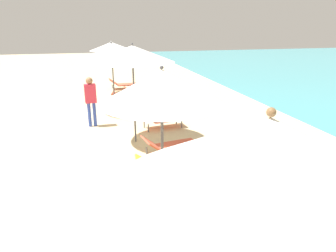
{
  "coord_description": "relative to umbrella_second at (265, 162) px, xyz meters",
  "views": [
    {
      "loc": [
        -0.82,
        1.95,
        3.23
      ],
      "look_at": [
        0.81,
        8.45,
        0.94
      ],
      "focal_mm": 31.72,
      "sensor_mm": 36.0,
      "label": 1
    }
  ],
  "objects": [
    {
      "name": "umbrella_farthest",
      "position": [
        -0.1,
        13.07,
        -0.14
      ],
      "size": [
        2.04,
        2.04,
        2.53
      ],
      "color": "silver",
      "rests_on": "ground"
    },
    {
      "name": "lounger_third_shoreside",
      "position": [
        0.45,
        4.15,
        -2.14
      ],
      "size": [
        1.55,
        0.74,
        0.52
      ],
      "rotation": [
        0.0,
        0.0,
        -0.06
      ],
      "color": "yellow",
      "rests_on": "ground"
    },
    {
      "name": "lounger_fifth_inland",
      "position": [
        0.67,
        9.04,
        -2.14
      ],
      "size": [
        1.56,
        0.8,
        0.62
      ],
      "rotation": [
        0.0,
        0.0,
        0.15
      ],
      "color": "#D8593F",
      "rests_on": "ground"
    },
    {
      "name": "lounger_fourth_inland",
      "position": [
        0.77,
        5.33,
        -2.12
      ],
      "size": [
        1.57,
        0.91,
        0.57
      ],
      "rotation": [
        0.0,
        0.0,
        0.17
      ],
      "color": "#D8593F",
      "rests_on": "ground"
    },
    {
      "name": "umbrella_fourth",
      "position": [
        0.03,
        6.54,
        0.09
      ],
      "size": [
        2.27,
        2.27,
        2.78
      ],
      "color": "#4C4C51",
      "rests_on": "ground"
    },
    {
      "name": "lounger_farthest_inland",
      "position": [
        1.02,
        11.93,
        -2.12
      ],
      "size": [
        1.56,
        0.86,
        0.58
      ],
      "rotation": [
        0.0,
        0.0,
        0.21
      ],
      "color": "#D8593F",
      "rests_on": "ground"
    },
    {
      "name": "umbrella_second",
      "position": [
        0.0,
        0.0,
        0.0
      ],
      "size": [
        2.22,
        2.22,
        2.76
      ],
      "color": "olive",
      "rests_on": "ground"
    },
    {
      "name": "umbrella_third",
      "position": [
        0.02,
        3.01,
        -0.1
      ],
      "size": [
        1.99,
        1.99,
        2.63
      ],
      "color": "#4C4C51",
      "rests_on": "ground"
    },
    {
      "name": "person_walking_mid",
      "position": [
        -1.17,
        8.28,
        -1.41
      ],
      "size": [
        0.38,
        0.26,
        1.65
      ],
      "rotation": [
        0.0,
        0.0,
        1.67
      ],
      "color": "#334CB2",
      "rests_on": "ground"
    },
    {
      "name": "lounger_fourth_shoreside",
      "position": [
        1.02,
        7.52,
        -2.08
      ],
      "size": [
        1.46,
        0.72,
        0.58
      ],
      "rotation": [
        0.0,
        0.0,
        0.11
      ],
      "color": "#D8593F",
      "rests_on": "ground"
    },
    {
      "name": "lounger_fifth_shoreside",
      "position": [
        0.37,
        10.98,
        -2.15
      ],
      "size": [
        1.56,
        0.89,
        0.5
      ],
      "rotation": [
        0.0,
        0.0,
        -0.18
      ],
      "color": "#D8593F",
      "rests_on": "ground"
    },
    {
      "name": "lounger_third_inland",
      "position": [
        0.61,
        1.77,
        -2.11
      ],
      "size": [
        1.52,
        0.79,
        0.54
      ],
      "rotation": [
        0.0,
        0.0,
        -0.14
      ],
      "color": "#D8593F",
      "rests_on": "ground"
    },
    {
      "name": "umbrella_fifth",
      "position": [
        -0.29,
        9.99,
        -0.16
      ],
      "size": [
        2.5,
        2.5,
        2.64
      ],
      "color": "#4C4C51",
      "rests_on": "ground"
    },
    {
      "name": "lounger_farthest_shoreside",
      "position": [
        0.53,
        14.21,
        -2.14
      ],
      "size": [
        1.62,
        0.72,
        0.56
      ],
      "rotation": [
        0.0,
        0.0,
        0.04
      ],
      "color": "#D8593F",
      "rests_on": "ground"
    }
  ]
}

